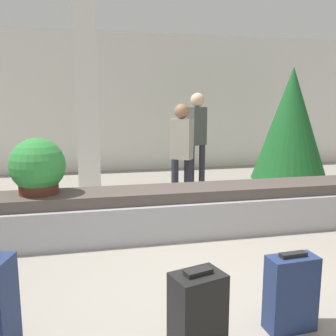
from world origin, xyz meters
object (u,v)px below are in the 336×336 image
suitcase_0 (197,314)px  suitcase_5 (291,293)px  traveler_0 (197,133)px  decorated_tree (291,124)px  pillar (87,103)px  traveler_1 (181,147)px  potted_plant_1 (38,168)px

suitcase_0 → suitcase_5: 0.74m
suitcase_0 → traveler_0: (1.32, 4.37, 0.79)m
suitcase_0 → decorated_tree: decorated_tree is taller
pillar → traveler_1: (1.36, -1.08, -0.66)m
pillar → suitcase_0: bearing=-82.3°
suitcase_0 → traveler_0: bearing=57.3°
suitcase_0 → traveler_1: bearing=61.3°
suitcase_0 → traveler_1: (0.76, 3.35, 0.66)m
pillar → suitcase_0: pillar is taller
traveler_0 → traveler_1: 1.17m
pillar → suitcase_5: bearing=-72.9°
suitcase_5 → potted_plant_1: size_ratio=0.90×
suitcase_0 → suitcase_5: bearing=-6.4°
potted_plant_1 → decorated_tree: bearing=24.1°
potted_plant_1 → suitcase_5: bearing=-49.1°
traveler_1 → traveler_0: bearing=99.9°
suitcase_5 → traveler_0: bearing=78.5°
suitcase_0 → traveler_1: size_ratio=0.37×
suitcase_5 → potted_plant_1: potted_plant_1 is taller
traveler_0 → decorated_tree: decorated_tree is taller
pillar → suitcase_0: (0.60, -4.43, -1.32)m
suitcase_5 → traveler_1: bearing=85.8°
suitcase_0 → suitcase_5: size_ratio=1.01×
traveler_0 → suitcase_5: bearing=54.7°
suitcase_0 → potted_plant_1: size_ratio=0.90×
pillar → traveler_1: bearing=-38.4°
suitcase_0 → traveler_0: traveler_0 is taller
pillar → traveler_0: bearing=-1.8°
suitcase_0 → traveler_1: traveler_1 is taller
decorated_tree → pillar: bearing=177.3°
traveler_0 → pillar: bearing=-29.1°
suitcase_5 → traveler_1: (0.04, 3.23, 0.66)m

